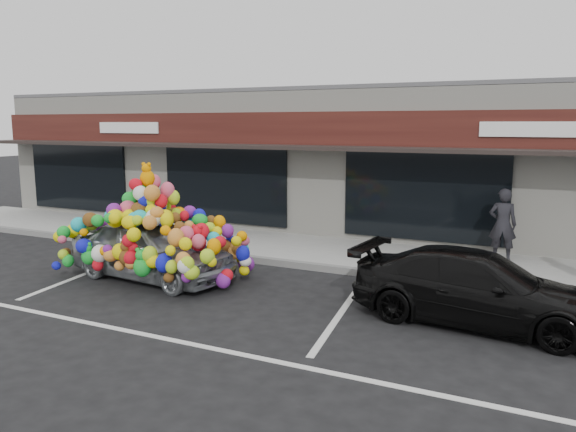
% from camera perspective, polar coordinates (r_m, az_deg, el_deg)
% --- Properties ---
extents(ground, '(90.00, 90.00, 0.00)m').
position_cam_1_polar(ground, '(11.26, -8.34, -7.67)').
color(ground, black).
rests_on(ground, ground).
extents(shop_building, '(24.00, 7.20, 4.31)m').
position_cam_1_polar(shop_building, '(18.39, 6.53, 5.83)').
color(shop_building, silver).
rests_on(shop_building, ground).
extents(sidewalk, '(26.00, 3.00, 0.15)m').
position_cam_1_polar(sidewalk, '(14.60, 0.52, -3.31)').
color(sidewalk, gray).
rests_on(sidewalk, ground).
extents(kerb, '(26.00, 0.18, 0.16)m').
position_cam_1_polar(kerb, '(13.29, -2.26, -4.58)').
color(kerb, slate).
rests_on(kerb, ground).
extents(parking_stripe_left, '(0.73, 4.37, 0.01)m').
position_cam_1_polar(parking_stripe_left, '(13.40, -19.29, -5.31)').
color(parking_stripe_left, silver).
rests_on(parking_stripe_left, ground).
extents(parking_stripe_mid, '(0.73, 4.37, 0.01)m').
position_cam_1_polar(parking_stripe_mid, '(10.19, 5.63, -9.43)').
color(parking_stripe_mid, silver).
rests_on(parking_stripe_mid, ground).
extents(lane_line, '(14.00, 0.12, 0.01)m').
position_cam_1_polar(lane_line, '(8.41, -5.81, -13.60)').
color(lane_line, silver).
rests_on(lane_line, ground).
extents(toy_car, '(2.79, 4.24, 2.37)m').
position_cam_1_polar(toy_car, '(12.24, -13.76, -2.56)').
color(toy_car, '#A3AAAD').
rests_on(toy_car, ground).
extents(black_sedan, '(2.05, 4.27, 1.20)m').
position_cam_1_polar(black_sedan, '(9.83, 18.73, -6.97)').
color(black_sedan, black).
rests_on(black_sedan, ground).
extents(pedestrian_a, '(0.64, 0.45, 1.68)m').
position_cam_1_polar(pedestrian_a, '(13.80, 20.97, -0.81)').
color(pedestrian_a, black).
rests_on(pedestrian_a, sidewalk).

